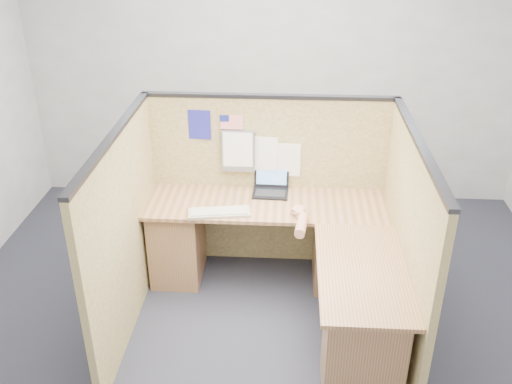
# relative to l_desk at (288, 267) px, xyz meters

# --- Properties ---
(floor) EXTENTS (5.00, 5.00, 0.00)m
(floor) POSITION_rel_l_desk_xyz_m (-0.18, -0.29, -0.39)
(floor) COLOR #1F212D
(floor) RESTS_ON ground
(wall_back) EXTENTS (5.00, 0.00, 5.00)m
(wall_back) POSITION_rel_l_desk_xyz_m (-0.18, 1.96, 1.01)
(wall_back) COLOR #9EA0A3
(wall_back) RESTS_ON floor
(cubicle_partitions) EXTENTS (2.06, 1.83, 1.53)m
(cubicle_partitions) POSITION_rel_l_desk_xyz_m (-0.18, 0.14, 0.38)
(cubicle_partitions) COLOR olive
(cubicle_partitions) RESTS_ON floor
(l_desk) EXTENTS (1.95, 1.75, 0.73)m
(l_desk) POSITION_rel_l_desk_xyz_m (0.00, 0.00, 0.00)
(l_desk) COLOR brown
(l_desk) RESTS_ON floor
(laptop) EXTENTS (0.30, 0.28, 0.21)m
(laptop) POSITION_rel_l_desk_xyz_m (-0.16, 0.60, 0.39)
(laptop) COLOR black
(laptop) RESTS_ON l_desk
(keyboard) EXTENTS (0.50, 0.23, 0.03)m
(keyboard) POSITION_rel_l_desk_xyz_m (-0.54, 0.19, 0.35)
(keyboard) COLOR gray
(keyboard) RESTS_ON l_desk
(mouse) EXTENTS (0.13, 0.09, 0.05)m
(mouse) POSITION_rel_l_desk_xyz_m (0.07, 0.22, 0.36)
(mouse) COLOR #BABABE
(mouse) RESTS_ON l_desk
(hand_forearm) EXTENTS (0.12, 0.42, 0.09)m
(hand_forearm) POSITION_rel_l_desk_xyz_m (0.08, 0.07, 0.38)
(hand_forearm) COLOR tan
(hand_forearm) RESTS_ON l_desk
(blue_poster) EXTENTS (0.19, 0.02, 0.25)m
(blue_poster) POSITION_rel_l_desk_xyz_m (-0.75, 0.68, 0.88)
(blue_poster) COLOR navy
(blue_poster) RESTS_ON cubicle_partitions
(american_flag) EXTENTS (0.19, 0.01, 0.32)m
(american_flag) POSITION_rel_l_desk_xyz_m (-0.51, 0.67, 0.90)
(american_flag) COLOR olive
(american_flag) RESTS_ON cubicle_partitions
(file_holder) EXTENTS (0.27, 0.05, 0.35)m
(file_holder) POSITION_rel_l_desk_xyz_m (-0.44, 0.66, 0.67)
(file_holder) COLOR slate
(file_holder) RESTS_ON cubicle_partitions
(paper_left) EXTENTS (0.23, 0.02, 0.30)m
(paper_left) POSITION_rel_l_desk_xyz_m (-0.23, 0.68, 0.64)
(paper_left) COLOR white
(paper_left) RESTS_ON cubicle_partitions
(paper_right) EXTENTS (0.23, 0.01, 0.29)m
(paper_right) POSITION_rel_l_desk_xyz_m (-0.04, 0.68, 0.59)
(paper_right) COLOR white
(paper_right) RESTS_ON cubicle_partitions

